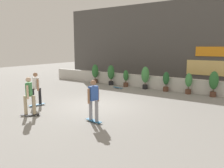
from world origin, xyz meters
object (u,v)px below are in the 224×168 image
at_px(potted_plant_2, 126,78).
at_px(potted_plant_4, 166,81).
at_px(potted_plant_0, 95,72).
at_px(skater_far_right, 36,88).
at_px(potted_plant_5, 189,82).
at_px(skater_by_wall_right, 93,99).
at_px(potted_plant_6, 214,82).
at_px(skater_by_wall_left, 29,95).
at_px(potted_plant_1, 111,73).
at_px(skateboard_near_camera, 118,88).
at_px(potted_plant_3, 145,76).

relative_size(potted_plant_2, potted_plant_4, 0.95).
height_order(potted_plant_0, skater_far_right, skater_far_right).
xyz_separation_m(potted_plant_0, potted_plant_4, (6.02, 0.00, -0.17)).
xyz_separation_m(potted_plant_4, skater_far_right, (-3.96, -7.30, 0.22)).
bearing_deg(potted_plant_5, skater_by_wall_right, -100.92).
bearing_deg(potted_plant_6, skater_by_wall_left, -123.75).
distance_m(potted_plant_4, skater_far_right, 8.30).
bearing_deg(skater_far_right, skater_by_wall_left, -46.53).
bearing_deg(potted_plant_0, potted_plant_4, 0.00).
bearing_deg(potted_plant_2, potted_plant_1, 180.00).
height_order(skater_by_wall_right, skater_by_wall_left, same).
height_order(potted_plant_0, skateboard_near_camera, potted_plant_0).
xyz_separation_m(potted_plant_1, potted_plant_3, (2.93, 0.00, 0.02)).
relative_size(skater_far_right, skater_by_wall_left, 1.00).
relative_size(potted_plant_6, skater_by_wall_right, 0.91).
bearing_deg(potted_plant_2, skater_by_wall_left, -87.65).
distance_m(potted_plant_2, potted_plant_6, 6.07).
xyz_separation_m(potted_plant_3, skater_far_right, (-2.43, -7.30, 0.02)).
bearing_deg(skateboard_near_camera, skater_by_wall_left, -86.64).
xyz_separation_m(potted_plant_6, skateboard_near_camera, (-6.16, -0.94, -0.83)).
bearing_deg(skater_far_right, potted_plant_2, 83.45).
xyz_separation_m(potted_plant_1, skateboard_near_camera, (1.25, -0.94, -0.84)).
distance_m(potted_plant_2, potted_plant_3, 1.61).
relative_size(potted_plant_5, skateboard_near_camera, 1.60).
xyz_separation_m(potted_plant_2, skateboard_near_camera, (-0.10, -0.94, -0.61)).
relative_size(potted_plant_0, potted_plant_5, 1.16).
height_order(potted_plant_5, potted_plant_6, potted_plant_6).
relative_size(potted_plant_2, potted_plant_6, 0.81).
bearing_deg(skater_by_wall_left, potted_plant_3, 81.76).
xyz_separation_m(potted_plant_4, potted_plant_6, (2.94, -0.00, 0.17)).
bearing_deg(skater_far_right, potted_plant_1, 93.96).
xyz_separation_m(potted_plant_0, potted_plant_3, (4.49, 0.00, 0.03)).
bearing_deg(potted_plant_0, skater_by_wall_left, -69.20).
bearing_deg(skateboard_near_camera, potted_plant_1, 142.86).
xyz_separation_m(potted_plant_2, potted_plant_5, (4.60, 0.00, 0.07)).
relative_size(potted_plant_3, skateboard_near_camera, 1.92).
height_order(potted_plant_2, skater_by_wall_left, skater_by_wall_left).
bearing_deg(potted_plant_0, potted_plant_2, 0.00).
distance_m(potted_plant_2, skateboard_near_camera, 1.13).
bearing_deg(potted_plant_3, skater_by_wall_left, -98.24).
distance_m(potted_plant_6, skateboard_near_camera, 6.29).
distance_m(potted_plant_5, skateboard_near_camera, 4.84).
xyz_separation_m(skater_by_wall_right, skater_by_wall_left, (-2.78, -0.92, 0.00)).
distance_m(potted_plant_0, potted_plant_1, 1.56).
height_order(potted_plant_1, skater_by_wall_left, skater_by_wall_left).
bearing_deg(potted_plant_2, skater_far_right, -96.55).
distance_m(potted_plant_6, skater_by_wall_left, 10.28).
bearing_deg(potted_plant_4, potted_plant_1, -180.00).
height_order(potted_plant_5, skateboard_near_camera, potted_plant_5).
bearing_deg(skater_far_right, potted_plant_6, 46.59).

